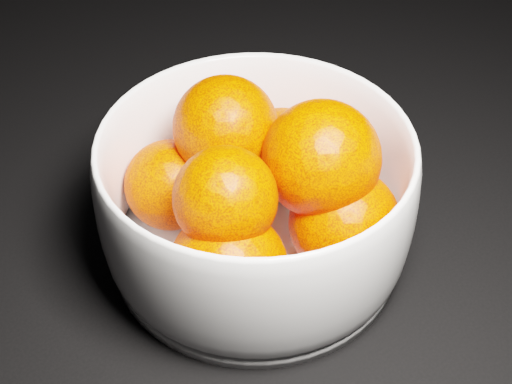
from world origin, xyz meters
TOP-DOWN VIEW (x-y plane):
  - ground at (0.00, 0.00)m, footprint 3.00×3.00m
  - bowl at (-0.25, -0.25)m, footprint 0.22×0.22m
  - orange_pile at (-0.25, -0.26)m, footprint 0.17×0.17m

SIDE VIEW (x-z plane):
  - ground at x=0.00m, z-range 0.00..0.00m
  - bowl at x=-0.25m, z-range 0.00..0.11m
  - orange_pile at x=-0.25m, z-range 0.01..0.13m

